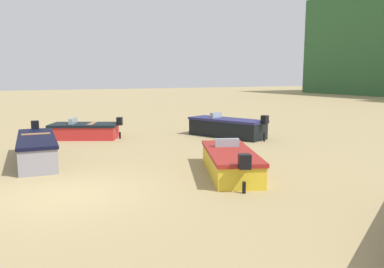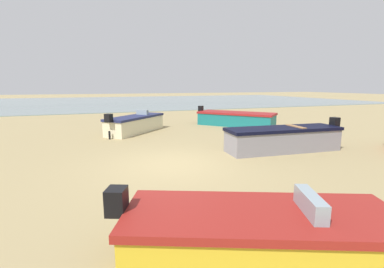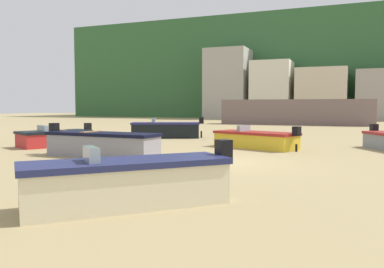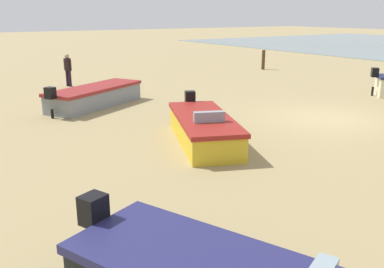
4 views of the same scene
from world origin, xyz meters
The scene contains 5 objects.
ground_plane centered at (0.00, 0.00, 0.00)m, with size 160.00×160.00×0.00m, color #9E8A5D.
boat_grey_2 centered at (6.34, 6.05, 0.40)m, with size 3.33×4.46×1.10m.
boat_yellow_3 centered at (0.08, 5.16, 0.40)m, with size 4.30×2.87×1.09m.
mooring_post_near_water centered at (11.18, -7.18, 0.62)m, with size 0.22×0.22×1.25m, color #49341D.
beach_walker_foreground centered at (11.53, 5.52, 0.95)m, with size 0.52×0.44×1.62m.
Camera 4 is at (-9.26, 11.58, 3.54)m, focal length 38.81 mm.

